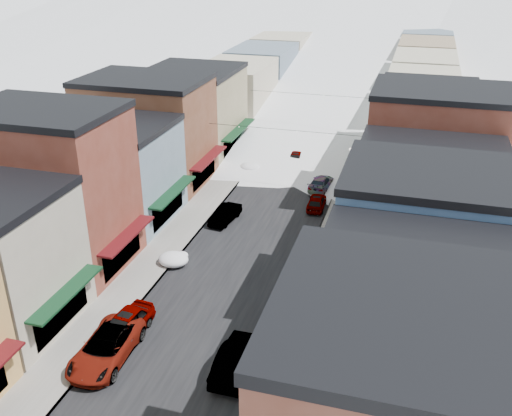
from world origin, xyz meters
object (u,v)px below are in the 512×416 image
Objects in this scene: car_dark_hatch at (225,214)px; car_white_suv at (106,348)px; car_green_sedan at (236,358)px; car_silver_sedan at (125,325)px; trash_can at (295,314)px; streetlamp_near at (312,256)px.

car_white_suv is at bearing -84.34° from car_dark_hatch.
car_dark_hatch is at bearing -69.30° from car_green_sedan.
car_green_sedan is at bearing 6.97° from car_white_suv.
car_white_suv reaches higher than car_silver_sedan.
trash_can is (10.18, 4.34, -0.14)m from car_silver_sedan.
car_white_suv reaches higher than trash_can.
trash_can is at bearing 31.45° from car_white_suv.
car_white_suv is at bearing 8.88° from car_green_sedan.
trash_can is (10.18, 6.71, -0.16)m from car_white_suv.
streetlamp_near reaches higher than car_green_sedan.
car_silver_sedan is (0.00, 2.37, -0.02)m from car_white_suv.
streetlamp_near is (9.71, -9.43, 2.38)m from car_dark_hatch.
streetlamp_near is (0.33, 3.73, 2.38)m from trash_can.
streetlamp_near reaches higher than trash_can.
car_white_suv is at bearing -83.68° from car_silver_sedan.
car_silver_sedan is 1.06× the size of streetlamp_near.
car_dark_hatch is at bearing 135.84° from streetlamp_near.
car_silver_sedan is at bearing -142.50° from streetlamp_near.
trash_can is at bearing -46.56° from car_dark_hatch.
car_white_suv is 1.18× the size of car_green_sedan.
trash_can is 0.23× the size of streetlamp_near.
car_dark_hatch is 0.81× the size of car_green_sedan.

